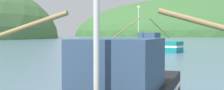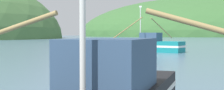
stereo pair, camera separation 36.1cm
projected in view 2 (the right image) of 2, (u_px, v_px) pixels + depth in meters
hill_far_center at (208, 36)px, 252.24m from camera, size 206.57×165.25×60.26m
fishing_boat_teal at (147, 45)px, 39.19m from camera, size 12.54×10.31×5.75m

